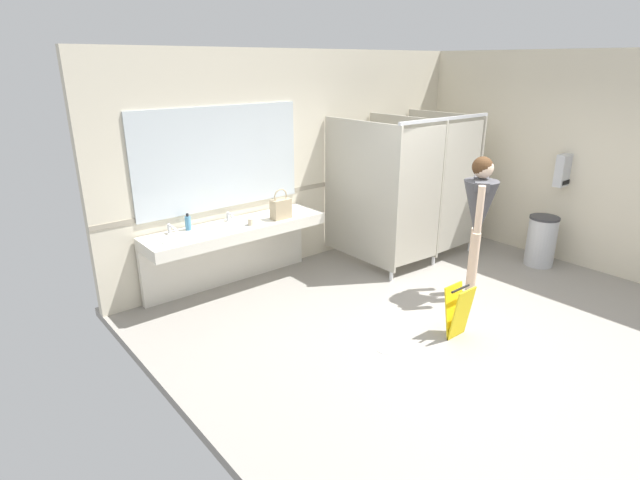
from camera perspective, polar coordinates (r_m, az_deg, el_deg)
The scene contains 15 objects.
ground_plane at distance 5.95m, azimuth 13.95°, elevation -8.87°, with size 6.01×5.49×0.10m, color gray.
wall_back at distance 7.11m, azimuth -1.42°, elevation 9.23°, with size 6.01×0.12×2.89m, color beige.
wall_side_right at distance 7.79m, azimuth 27.40°, elevation 7.97°, with size 0.12×5.49×2.89m, color beige.
wall_back_tile_band at distance 7.15m, azimuth -1.08°, elevation 6.05°, with size 6.01×0.01×0.06m, color #9E937F.
vanity_counter at distance 6.34m, azimuth -9.76°, elevation 0.05°, with size 2.31×0.59×0.97m.
mirror_panel at distance 6.27m, azimuth -11.29°, elevation 9.10°, with size 2.21×0.02×1.23m, color silver.
bathroom_stalls at distance 7.29m, azimuth 10.48°, elevation 6.18°, with size 1.80×1.42×2.05m.
paper_towel_dispenser_upper at distance 7.75m, azimuth 26.01°, elevation 7.16°, with size 0.32×0.13×0.44m.
trash_bin at distance 7.68m, azimuth 23.85°, elevation -0.10°, with size 0.40×0.40×0.71m.
person_standing at distance 6.12m, azimuth 17.59°, elevation 3.27°, with size 0.56×0.56×1.72m.
handbag at distance 6.32m, azimuth -4.47°, elevation 3.62°, with size 0.25×0.14×0.39m.
soap_dispenser at distance 6.08m, azimuth -14.78°, elevation 1.90°, with size 0.07×0.07×0.20m.
paper_cup at distance 6.11m, azimuth -7.89°, elevation 2.04°, with size 0.07×0.07×0.09m, color beige.
wet_floor_sign at distance 5.43m, azimuth 15.43°, elevation -7.81°, with size 0.28×0.19×0.56m.
floor_drain_cover at distance 5.18m, azimuth 7.33°, elevation -12.28°, with size 0.14×0.14×0.01m, color #B7BABF.
Camera 1 is at (-4.31, -3.01, 2.73)m, focal length 28.15 mm.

